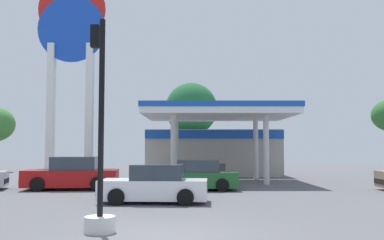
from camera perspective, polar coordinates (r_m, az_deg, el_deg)
ground_plane at (r=10.27m, az=-3.76°, el=-15.31°), size 90.00×90.00×0.00m
gas_station at (r=32.11m, az=2.83°, el=-3.74°), size 9.79×14.27×4.58m
station_pole_sign at (r=27.28m, az=-15.92°, el=9.10°), size 4.11×0.56×12.65m
car_0 at (r=20.92m, az=0.44°, el=-7.58°), size 4.17×1.94×1.48m
car_1 at (r=16.20m, az=-5.05°, el=-8.75°), size 4.09×2.00×1.44m
car_4 at (r=22.09m, az=-15.81°, el=-7.07°), size 4.69×2.38×1.63m
traffic_signal_1 at (r=10.73m, az=-12.29°, el=-7.33°), size 0.75×0.75×5.28m
tree_1 at (r=35.01m, az=-0.09°, el=1.49°), size 4.28×4.28×7.45m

